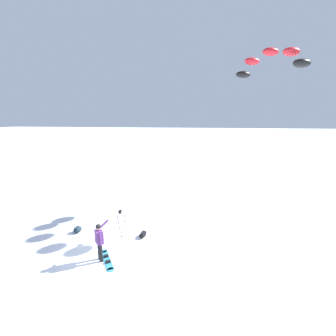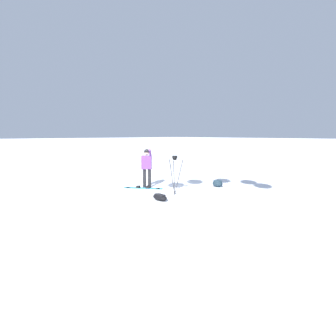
{
  "view_description": "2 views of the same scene",
  "coord_description": "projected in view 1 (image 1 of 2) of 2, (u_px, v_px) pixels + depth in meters",
  "views": [
    {
      "loc": [
        -4.28,
        8.13,
        5.93
      ],
      "look_at": [
        -2.24,
        -3.04,
        3.44
      ],
      "focal_mm": 23.9,
      "sensor_mm": 36.0,
      "label": 1
    },
    {
      "loc": [
        -7.59,
        -9.31,
        2.31
      ],
      "look_at": [
        0.03,
        -1.15,
        0.98
      ],
      "focal_mm": 30.5,
      "sensor_mm": 36.0,
      "label": 2
    }
  ],
  "objects": [
    {
      "name": "gear_bag_small",
      "position": [
        143.0,
        234.0,
        11.51
      ],
      "size": [
        0.35,
        0.71,
        0.23
      ],
      "color": "black",
      "rests_on": "ground_plane"
    },
    {
      "name": "gear_bag_large",
      "position": [
        78.0,
        230.0,
        11.92
      ],
      "size": [
        0.41,
        0.5,
        0.3
      ],
      "color": "#192833",
      "rests_on": "ground_plane"
    },
    {
      "name": "ground_plane",
      "position": [
        106.0,
        257.0,
        9.84
      ],
      "size": [
        300.0,
        300.0,
        0.0
      ],
      "primitive_type": "plane",
      "color": "white"
    },
    {
      "name": "snowboarder",
      "position": [
        99.0,
        238.0,
        9.39
      ],
      "size": [
        0.5,
        0.75,
        1.7
      ],
      "color": "black",
      "rests_on": "ground_plane"
    },
    {
      "name": "snowboard",
      "position": [
        107.0,
        259.0,
        9.61
      ],
      "size": [
        1.15,
        1.46,
        0.1
      ],
      "color": "teal",
      "rests_on": "ground_plane"
    },
    {
      "name": "traction_kite",
      "position": [
        270.0,
        61.0,
        13.82
      ],
      "size": [
        4.14,
        4.21,
        1.46
      ],
      "color": "black"
    },
    {
      "name": "camera_tripod",
      "position": [
        120.0,
        219.0,
        11.17
      ],
      "size": [
        0.54,
        0.53,
        1.5
      ],
      "color": "#262628",
      "rests_on": "ground_plane"
    }
  ]
}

